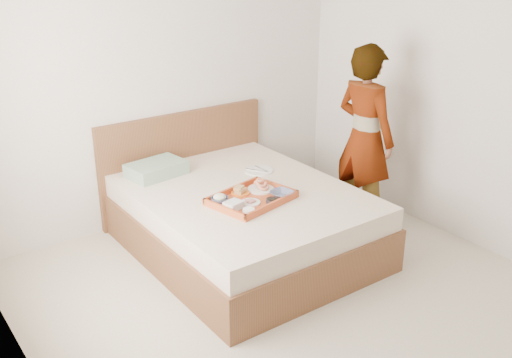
{
  "coord_description": "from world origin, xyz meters",
  "views": [
    {
      "loc": [
        -2.34,
        -2.58,
        2.39
      ],
      "look_at": [
        0.17,
        0.9,
        0.65
      ],
      "focal_mm": 41.68,
      "sensor_mm": 36.0,
      "label": 1
    }
  ],
  "objects": [
    {
      "name": "cheese_round",
      "position": [
        -0.11,
        0.61,
        0.56
      ],
      "size": [
        0.11,
        0.11,
        0.03
      ],
      "primitive_type": "cylinder",
      "rotation": [
        0.0,
        0.0,
        0.21
      ],
      "color": "white",
      "rests_on": "tray"
    },
    {
      "name": "wall_left",
      "position": [
        -1.75,
        0.0,
        1.3
      ],
      "size": [
        0.01,
        4.0,
        2.6
      ],
      "primitive_type": "cube",
      "color": "silver",
      "rests_on": "ground"
    },
    {
      "name": "dinner_plate",
      "position": [
        0.46,
        1.27,
        0.54
      ],
      "size": [
        0.3,
        0.3,
        0.01
      ],
      "primitive_type": "cylinder",
      "rotation": [
        0.0,
        0.0,
        0.22
      ],
      "color": "white",
      "rests_on": "bed"
    },
    {
      "name": "bed",
      "position": [
        0.12,
        1.0,
        0.27
      ],
      "size": [
        1.65,
        2.0,
        0.53
      ],
      "primitive_type": "cube",
      "color": "brown",
      "rests_on": "ground"
    },
    {
      "name": "salad_bowl",
      "position": [
        -0.18,
        0.89,
        0.57
      ],
      "size": [
        0.16,
        0.16,
        0.04
      ],
      "primitive_type": "imported",
      "rotation": [
        0.0,
        0.0,
        0.21
      ],
      "color": "#1C2249",
      "rests_on": "tray"
    },
    {
      "name": "wall_right",
      "position": [
        1.75,
        0.0,
        1.3
      ],
      "size": [
        0.01,
        4.0,
        2.6
      ],
      "primitive_type": "cube",
      "color": "silver",
      "rests_on": "ground"
    },
    {
      "name": "wall_back",
      "position": [
        0.0,
        2.0,
        1.3
      ],
      "size": [
        3.5,
        0.01,
        2.6
      ],
      "primitive_type": "cube",
      "color": "silver",
      "rests_on": "ground"
    },
    {
      "name": "sauce_dish",
      "position": [
        0.13,
        0.65,
        0.56
      ],
      "size": [
        0.11,
        0.11,
        0.03
      ],
      "primitive_type": "cylinder",
      "rotation": [
        0.0,
        0.0,
        0.21
      ],
      "color": "black",
      "rests_on": "tray"
    },
    {
      "name": "person",
      "position": [
        1.24,
        0.8,
        0.81
      ],
      "size": [
        0.42,
        0.61,
        1.61
      ],
      "primitive_type": "imported",
      "rotation": [
        0.0,
        0.0,
        1.62
      ],
      "color": "silver",
      "rests_on": "ground"
    },
    {
      "name": "bread_plate",
      "position": [
        0.04,
        0.94,
        0.55
      ],
      "size": [
        0.18,
        0.18,
        0.01
      ],
      "primitive_type": "cylinder",
      "rotation": [
        0.0,
        0.0,
        0.21
      ],
      "color": "orange",
      "rests_on": "tray"
    },
    {
      "name": "navy_bowl_big",
      "position": [
        0.27,
        0.7,
        0.57
      ],
      "size": [
        0.2,
        0.2,
        0.04
      ],
      "primitive_type": "imported",
      "rotation": [
        0.0,
        0.0,
        0.21
      ],
      "color": "#1C2249",
      "rests_on": "tray"
    },
    {
      "name": "tray",
      "position": [
        0.05,
        0.8,
        0.56
      ],
      "size": [
        0.69,
        0.56,
        0.06
      ],
      "primitive_type": "cube",
      "rotation": [
        0.0,
        0.0,
        0.21
      ],
      "color": "#CB6430",
      "rests_on": "bed"
    },
    {
      "name": "prawn_plate",
      "position": [
        0.22,
        0.9,
        0.55
      ],
      "size": [
        0.25,
        0.25,
        0.01
      ],
      "primitive_type": "cylinder",
      "rotation": [
        0.0,
        0.0,
        0.21
      ],
      "color": "white",
      "rests_on": "tray"
    },
    {
      "name": "headboard",
      "position": [
        0.12,
        1.97,
        0.47
      ],
      "size": [
        1.65,
        0.06,
        0.95
      ],
      "primitive_type": "cube",
      "color": "brown",
      "rests_on": "ground"
    },
    {
      "name": "ground",
      "position": [
        0.0,
        0.0,
        0.0
      ],
      "size": [
        3.5,
        4.0,
        0.01
      ],
      "primitive_type": "cube",
      "color": "beige",
      "rests_on": "ground"
    },
    {
      "name": "meat_plate",
      "position": [
        0.0,
        0.74,
        0.55
      ],
      "size": [
        0.18,
        0.18,
        0.01
      ],
      "primitive_type": "cylinder",
      "rotation": [
        0.0,
        0.0,
        0.21
      ],
      "color": "white",
      "rests_on": "tray"
    },
    {
      "name": "plastic_tub",
      "position": [
        -0.16,
        0.73,
        0.57
      ],
      "size": [
        0.15,
        0.13,
        0.06
      ],
      "primitive_type": "cube",
      "rotation": [
        0.0,
        0.0,
        0.21
      ],
      "color": "silver",
      "rests_on": "tray"
    },
    {
      "name": "pillow",
      "position": [
        -0.29,
        1.7,
        0.59
      ],
      "size": [
        0.5,
        0.37,
        0.11
      ],
      "primitive_type": "cube",
      "rotation": [
        0.0,
        0.0,
        0.13
      ],
      "color": "#8DAC8C",
      "rests_on": "bed"
    }
  ]
}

